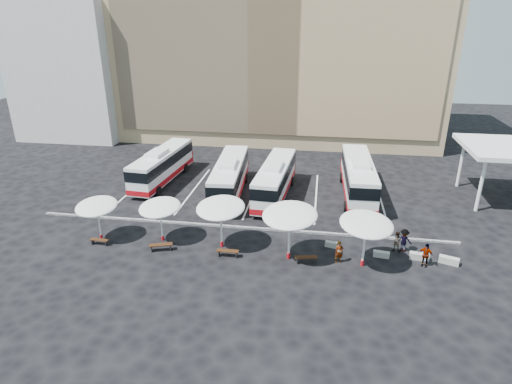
# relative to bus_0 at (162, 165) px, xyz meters

# --- Properties ---
(ground) EXTENTS (120.00, 120.00, 0.00)m
(ground) POSITION_rel_bus_0_xyz_m (9.80, -9.77, -1.80)
(ground) COLOR black
(ground) RESTS_ON ground
(sandstone_building) EXTENTS (42.00, 18.25, 29.60)m
(sandstone_building) POSITION_rel_bus_0_xyz_m (9.80, 22.10, 10.83)
(sandstone_building) COLOR tan
(sandstone_building) RESTS_ON ground
(apartment_block) EXTENTS (14.00, 14.00, 18.00)m
(apartment_block) POSITION_rel_bus_0_xyz_m (-18.20, 18.23, 7.20)
(apartment_block) COLOR beige
(apartment_block) RESTS_ON ground
(curb_divider) EXTENTS (34.00, 0.25, 0.15)m
(curb_divider) POSITION_rel_bus_0_xyz_m (9.80, -9.27, -1.72)
(curb_divider) COLOR black
(curb_divider) RESTS_ON ground
(bay_lines) EXTENTS (24.15, 12.00, 0.01)m
(bay_lines) POSITION_rel_bus_0_xyz_m (9.80, -1.77, -1.79)
(bay_lines) COLOR white
(bay_lines) RESTS_ON ground
(bus_0) EXTENTS (3.23, 11.22, 3.51)m
(bus_0) POSITION_rel_bus_0_xyz_m (0.00, 0.00, 0.00)
(bus_0) COLOR white
(bus_0) RESTS_ON ground
(bus_1) EXTENTS (3.23, 11.54, 3.62)m
(bus_1) POSITION_rel_bus_0_xyz_m (7.59, -2.43, 0.05)
(bus_1) COLOR white
(bus_1) RESTS_ON ground
(bus_2) EXTENTS (3.11, 11.27, 3.53)m
(bus_2) POSITION_rel_bus_0_xyz_m (11.91, -2.29, 0.01)
(bus_2) COLOR white
(bus_2) RESTS_ON ground
(bus_3) EXTENTS (2.97, 11.91, 3.76)m
(bus_3) POSITION_rel_bus_0_xyz_m (19.60, -0.77, 0.13)
(bus_3) COLOR white
(bus_3) RESTS_ON ground
(sunshade_0) EXTENTS (3.29, 3.33, 3.22)m
(sunshade_0) POSITION_rel_bus_0_xyz_m (-0.34, -12.70, 0.94)
(sunshade_0) COLOR white
(sunshade_0) RESTS_ON ground
(sunshade_1) EXTENTS (3.65, 3.68, 3.25)m
(sunshade_1) POSITION_rel_bus_0_xyz_m (4.41, -12.18, 0.96)
(sunshade_1) COLOR white
(sunshade_1) RESTS_ON ground
(sunshade_2) EXTENTS (4.04, 4.08, 3.70)m
(sunshade_2) POSITION_rel_bus_0_xyz_m (9.10, -12.40, 1.35)
(sunshade_2) COLOR white
(sunshade_2) RESTS_ON ground
(sunshade_3) EXTENTS (4.62, 4.66, 3.97)m
(sunshade_3) POSITION_rel_bus_0_xyz_m (14.15, -13.35, 1.57)
(sunshade_3) COLOR white
(sunshade_3) RESTS_ON ground
(sunshade_4) EXTENTS (4.65, 4.67, 3.72)m
(sunshade_4) POSITION_rel_bus_0_xyz_m (19.23, -13.51, 1.37)
(sunshade_4) COLOR white
(sunshade_4) RESTS_ON ground
(wood_bench_0) EXTENTS (1.42, 0.42, 0.43)m
(wood_bench_0) POSITION_rel_bus_0_xyz_m (-0.02, -13.55, -1.46)
(wood_bench_0) COLOR black
(wood_bench_0) RESTS_ON ground
(wood_bench_1) EXTENTS (1.73, 0.94, 0.51)m
(wood_bench_1) POSITION_rel_bus_0_xyz_m (4.84, -13.68, -1.40)
(wood_bench_1) COLOR black
(wood_bench_1) RESTS_ON ground
(wood_bench_2) EXTENTS (1.58, 0.43, 0.48)m
(wood_bench_2) POSITION_rel_bus_0_xyz_m (9.84, -13.75, -1.42)
(wood_bench_2) COLOR black
(wood_bench_2) RESTS_ON ground
(wood_bench_3) EXTENTS (1.60, 0.71, 0.48)m
(wood_bench_3) POSITION_rel_bus_0_xyz_m (15.39, -13.74, -1.43)
(wood_bench_3) COLOR black
(wood_bench_3) RESTS_ON ground
(conc_bench_0) EXTENTS (1.14, 0.62, 0.41)m
(conc_bench_0) POSITION_rel_bus_0_xyz_m (17.25, -11.27, -1.59)
(conc_bench_0) COLOR gray
(conc_bench_0) RESTS_ON ground
(conc_bench_1) EXTENTS (1.16, 0.53, 0.42)m
(conc_bench_1) POSITION_rel_bus_0_xyz_m (20.66, -12.13, -1.58)
(conc_bench_1) COLOR gray
(conc_bench_1) RESTS_ON ground
(conc_bench_2) EXTENTS (1.35, 0.60, 0.49)m
(conc_bench_2) POSITION_rel_bus_0_xyz_m (23.26, -12.08, -1.55)
(conc_bench_2) COLOR gray
(conc_bench_2) RESTS_ON ground
(conc_bench_3) EXTENTS (1.38, 0.84, 0.49)m
(conc_bench_3) POSITION_rel_bus_0_xyz_m (25.18, -12.32, -1.55)
(conc_bench_3) COLOR gray
(conc_bench_3) RESTS_ON ground
(passenger_0) EXTENTS (0.70, 0.59, 1.63)m
(passenger_0) POSITION_rel_bus_0_xyz_m (17.63, -13.33, -0.98)
(passenger_0) COLOR black
(passenger_0) RESTS_ON ground
(passenger_1) EXTENTS (0.86, 0.73, 1.56)m
(passenger_1) POSITION_rel_bus_0_xyz_m (21.76, -11.10, -1.02)
(passenger_1) COLOR black
(passenger_1) RESTS_ON ground
(passenger_2) EXTENTS (1.09, 0.81, 1.72)m
(passenger_2) POSITION_rel_bus_0_xyz_m (23.42, -12.89, -0.93)
(passenger_2) COLOR black
(passenger_2) RESTS_ON ground
(passenger_3) EXTENTS (1.23, 0.84, 1.75)m
(passenger_3) POSITION_rel_bus_0_xyz_m (22.31, -11.02, -0.92)
(passenger_3) COLOR black
(passenger_3) RESTS_ON ground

